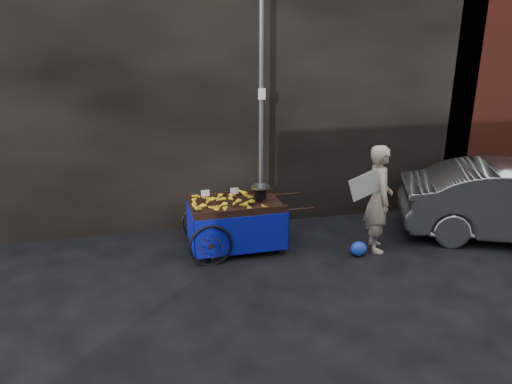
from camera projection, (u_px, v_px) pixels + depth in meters
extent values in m
plane|color=black|center=(261.00, 263.00, 7.67)|extent=(80.00, 80.00, 0.00)
cube|color=black|center=(175.00, 80.00, 9.04)|extent=(11.00, 2.00, 5.00)
cube|color=#591E14|center=(490.00, 73.00, 10.37)|extent=(3.00, 2.00, 5.00)
cylinder|color=slate|center=(261.00, 118.00, 8.27)|extent=(0.08, 0.08, 4.00)
cube|color=white|center=(262.00, 94.00, 8.10)|extent=(0.12, 0.02, 0.18)
cube|color=black|center=(236.00, 206.00, 7.94)|extent=(1.48, 0.95, 0.05)
cube|color=black|center=(231.00, 194.00, 8.31)|extent=(1.46, 0.08, 0.09)
cube|color=black|center=(242.00, 212.00, 7.53)|extent=(1.46, 0.08, 0.09)
cube|color=black|center=(281.00, 232.00, 7.87)|extent=(0.05, 0.05, 0.73)
cube|color=black|center=(268.00, 216.00, 8.54)|extent=(0.05, 0.05, 0.73)
cylinder|color=black|center=(300.00, 209.00, 7.83)|extent=(0.46, 0.05, 0.04)
cylinder|color=black|center=(287.00, 194.00, 8.49)|extent=(0.46, 0.05, 0.04)
torus|color=black|center=(211.00, 246.00, 7.51)|extent=(0.68, 0.07, 0.68)
torus|color=black|center=(201.00, 222.00, 8.41)|extent=(0.68, 0.07, 0.68)
cylinder|color=black|center=(206.00, 233.00, 7.96)|extent=(0.08, 1.02, 0.05)
cube|color=#070785|center=(243.00, 236.00, 7.61)|extent=(1.49, 0.06, 0.62)
cube|color=#070785|center=(231.00, 214.00, 8.46)|extent=(1.49, 0.06, 0.62)
cube|color=#070785|center=(191.00, 229.00, 7.87)|extent=(0.05, 0.95, 0.62)
cube|color=#070785|center=(280.00, 220.00, 8.21)|extent=(0.05, 0.95, 0.62)
cube|color=black|center=(260.00, 194.00, 8.02)|extent=(0.17, 0.13, 0.15)
cylinder|color=silver|center=(260.00, 187.00, 7.98)|extent=(0.32, 0.32, 0.03)
cube|color=white|center=(205.00, 193.00, 7.63)|extent=(0.13, 0.01, 0.10)
cube|color=white|center=(234.00, 191.00, 7.74)|extent=(0.13, 0.01, 0.10)
imported|color=tan|center=(379.00, 199.00, 7.88)|extent=(0.54, 0.71, 1.73)
cube|color=silver|center=(365.00, 185.00, 7.56)|extent=(0.59, 0.08, 0.50)
ellipsoid|color=blue|center=(359.00, 249.00, 7.87)|extent=(0.26, 0.21, 0.24)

